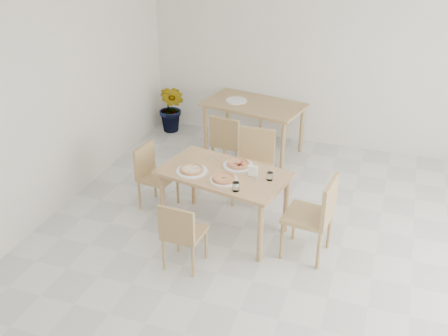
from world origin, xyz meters
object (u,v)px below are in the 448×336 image
(main_table, at_px, (224,179))
(plate_mushroom, at_px, (192,171))
(pizza_mushroom, at_px, (192,169))
(plate_empty, at_px, (236,101))
(pizza_pepperoni, at_px, (238,164))
(chair_back_n, at_px, (279,103))
(plate_pepperoni, at_px, (238,165))
(chair_north, at_px, (254,160))
(chair_west, at_px, (152,172))
(chair_east, at_px, (316,212))
(napkin_holder, at_px, (253,171))
(second_table, at_px, (254,109))
(chair_south, at_px, (181,232))
(tumbler_b, at_px, (236,187))
(potted_plant, at_px, (172,108))
(pizza_margherita, at_px, (224,178))
(chair_back_s, at_px, (228,140))
(tumbler_a, at_px, (270,176))
(plate_margherita, at_px, (224,180))

(main_table, relative_size, plate_mushroom, 4.37)
(pizza_mushroom, bearing_deg, plate_empty, 95.56)
(pizza_pepperoni, xyz_separation_m, chair_back_n, (-0.18, 2.69, -0.27))
(plate_mushroom, height_order, plate_pepperoni, same)
(plate_pepperoni, xyz_separation_m, plate_empty, (-0.65, 1.95, 0.00))
(chair_north, distance_m, plate_pepperoni, 0.67)
(chair_west, height_order, chair_east, chair_east)
(plate_mushroom, relative_size, napkin_holder, 2.76)
(chair_east, xyz_separation_m, plate_empty, (-1.61, 2.28, 0.22))
(napkin_holder, bearing_deg, pizza_mushroom, -169.76)
(main_table, height_order, second_table, same)
(chair_south, height_order, chair_west, chair_west)
(plate_pepperoni, bearing_deg, chair_east, -19.17)
(chair_west, relative_size, tumbler_b, 8.32)
(chair_east, xyz_separation_m, tumbler_b, (-0.81, -0.20, 0.26))
(second_table, bearing_deg, tumbler_b, -66.66)
(second_table, bearing_deg, napkin_holder, -62.82)
(chair_back_n, xyz_separation_m, plate_empty, (-0.47, -0.74, 0.25))
(plate_mushroom, bearing_deg, chair_east, -1.49)
(plate_pepperoni, xyz_separation_m, tumbler_b, (0.14, -0.53, 0.04))
(plate_empty, xyz_separation_m, potted_plant, (-1.15, 0.25, -0.36))
(pizza_pepperoni, bearing_deg, tumbler_b, -74.93)
(plate_mushroom, bearing_deg, plate_pepperoni, 34.02)
(main_table, distance_m, chair_south, 0.84)
(plate_pepperoni, height_order, chair_back_n, chair_back_n)
(pizza_margherita, bearing_deg, plate_empty, 104.77)
(main_table, height_order, napkin_holder, napkin_holder)
(chair_west, distance_m, plate_empty, 1.98)
(plate_mushroom, xyz_separation_m, tumbler_b, (0.58, -0.23, 0.04))
(chair_east, height_order, tumbler_b, chair_east)
(main_table, height_order, chair_back_n, chair_back_n)
(plate_empty, bearing_deg, chair_south, -82.71)
(main_table, xyz_separation_m, pizza_mushroom, (-0.33, -0.11, 0.12))
(chair_west, distance_m, plate_pepperoni, 1.14)
(chair_south, distance_m, pizza_pepperoni, 1.07)
(chair_east, distance_m, pizza_pepperoni, 1.04)
(plate_pepperoni, distance_m, second_table, 1.99)
(potted_plant, bearing_deg, chair_back_n, 16.93)
(pizza_mushroom, relative_size, potted_plant, 0.42)
(pizza_pepperoni, bearing_deg, second_table, 101.09)
(potted_plant, bearing_deg, chair_north, -40.74)
(tumbler_b, relative_size, chair_back_s, 0.11)
(main_table, bearing_deg, tumbler_a, 10.11)
(chair_south, distance_m, plate_margherita, 0.73)
(chair_west, relative_size, pizza_mushroom, 2.34)
(main_table, bearing_deg, pizza_pepperoni, 71.39)
(tumbler_b, bearing_deg, main_table, 125.54)
(chair_west, distance_m, napkin_holder, 1.38)
(second_table, height_order, plate_empty, plate_empty)
(chair_east, bearing_deg, chair_back_n, -153.00)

